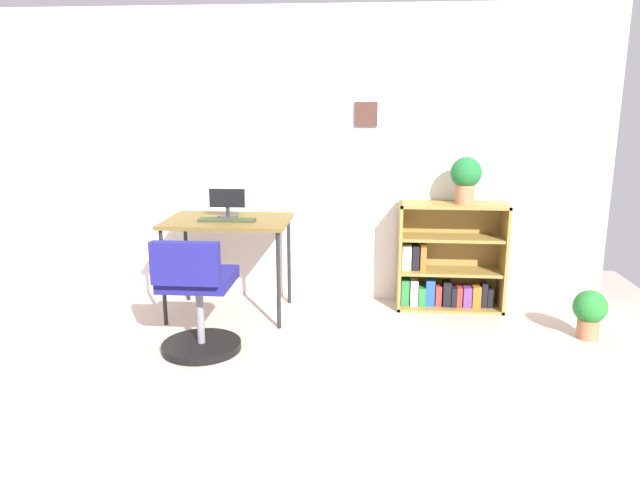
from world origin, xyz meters
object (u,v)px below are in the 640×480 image
office_chair (197,302)px  bookshelf_low (447,263)px  monitor (227,203)px  desk (228,227)px  potted_plant_floor (590,311)px  keyboard (227,220)px  potted_plant_on_shelf (466,177)px

office_chair → bookshelf_low: 2.01m
monitor → bookshelf_low: monitor is taller
desk → potted_plant_floor: size_ratio=2.68×
keyboard → potted_plant_floor: 2.64m
potted_plant_floor → keyboard: bearing=175.4°
desk → potted_plant_on_shelf: size_ratio=2.58×
potted_plant_on_shelf → bookshelf_low: bearing=153.0°
keyboard → potted_plant_floor: size_ratio=1.22×
bookshelf_low → potted_plant_on_shelf: bearing=-27.0°
monitor → potted_plant_floor: (2.60, -0.37, -0.66)m
desk → office_chair: 0.83m
desk → keyboard: (0.01, -0.08, 0.07)m
potted_plant_floor → office_chair: bearing=-169.8°
potted_plant_on_shelf → keyboard: bearing=-169.5°
desk → office_chair: (-0.03, -0.76, -0.33)m
desk → potted_plant_floor: bearing=-6.3°
desk → monitor: size_ratio=3.40×
monitor → bookshelf_low: (1.70, 0.22, -0.49)m
potted_plant_floor → bookshelf_low: bearing=147.1°
desk → monitor: 0.19m
office_chair → monitor: bearing=89.0°
monitor → keyboard: (0.03, -0.16, -0.10)m
keyboard → potted_plant_on_shelf: 1.82m
desk → potted_plant_floor: 2.65m
keyboard → office_chair: office_chair is taller
office_chair → bookshelf_low: bookshelf_low is taller
bookshelf_low → potted_plant_on_shelf: potted_plant_on_shelf is taller
keyboard → potted_plant_on_shelf: potted_plant_on_shelf is taller
monitor → potted_plant_on_shelf: 1.82m
office_chair → keyboard: bearing=86.0°
office_chair → potted_plant_on_shelf: potted_plant_on_shelf is taller
bookshelf_low → potted_plant_floor: 1.09m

